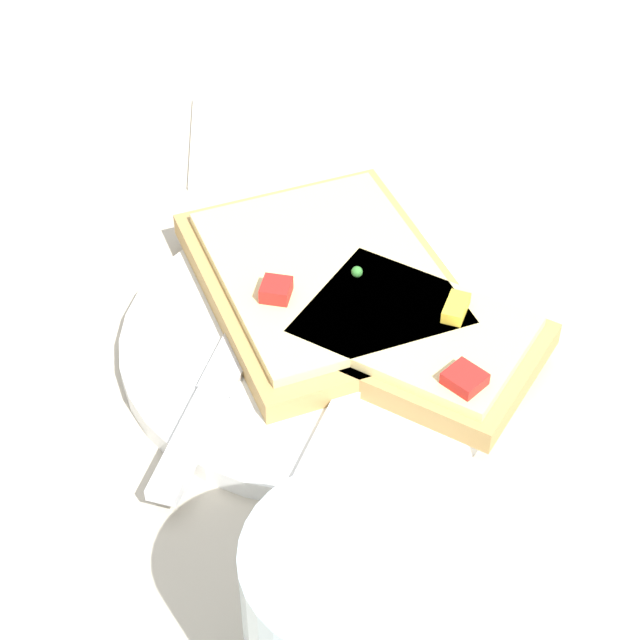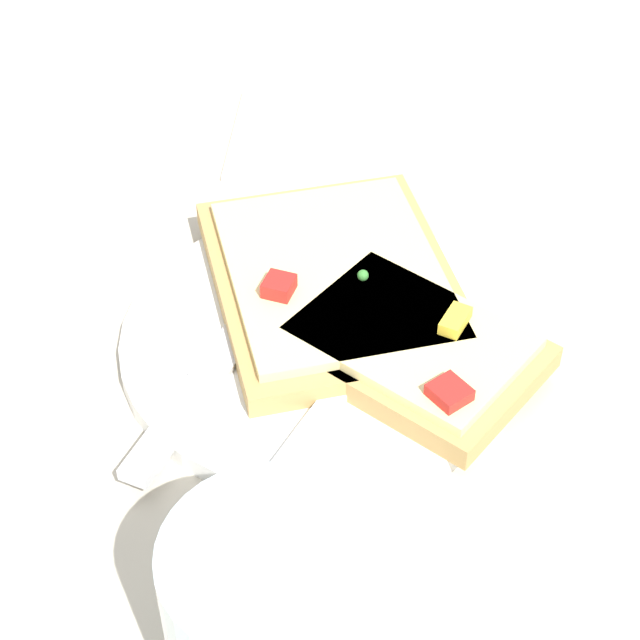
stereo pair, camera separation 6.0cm
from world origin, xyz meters
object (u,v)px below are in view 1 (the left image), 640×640
fork (363,367)px  napkin (238,139)px  pizza_slice_main (326,279)px  knife (219,382)px  drinking_glass (363,636)px  pizza_slice_corner (415,338)px  plate (320,341)px

fork → napkin: size_ratio=1.77×
napkin → pizza_slice_main: bearing=16.4°
fork → napkin: bearing=39.8°
knife → drinking_glass: (0.18, 0.06, 0.04)m
pizza_slice_corner → napkin: 0.25m
pizza_slice_corner → drinking_glass: 0.21m
knife → pizza_slice_corner: pizza_slice_corner is taller
knife → drinking_glass: bearing=-141.8°
plate → drinking_glass: drinking_glass is taller
knife → pizza_slice_main: 0.10m
drinking_glass → plate: bearing=-178.8°
fork → drinking_glass: bearing=-161.2°
napkin → fork: bearing=15.7°
napkin → plate: bearing=12.4°
fork → pizza_slice_main: pizza_slice_main is taller
knife → pizza_slice_main: bearing=-20.7°
knife → drinking_glass: size_ratio=1.71×
napkin → knife: bearing=-2.1°
drinking_glass → napkin: size_ratio=0.99×
drinking_glass → pizza_slice_main: bearing=179.9°
pizza_slice_corner → napkin: bearing=147.3°
knife → fork: bearing=-65.6°
drinking_glass → knife: bearing=-161.3°
fork → pizza_slice_main: 0.07m
napkin → pizza_slice_corner: bearing=23.2°
plate → pizza_slice_corner: size_ratio=1.38×
pizza_slice_main → drinking_glass: (0.25, -0.00, 0.03)m
plate → fork: (0.03, 0.02, 0.01)m
drinking_glass → napkin: bearing=-173.1°
plate → drinking_glass: 0.22m
fork → napkin: fork is taller
fork → pizza_slice_corner: pizza_slice_corner is taller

